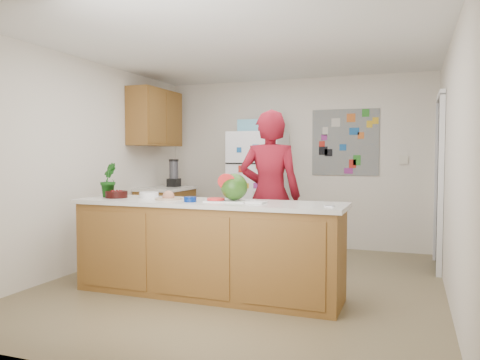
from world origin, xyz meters
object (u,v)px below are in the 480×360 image
(refrigerator, at_px, (258,190))
(cherry_bowl, at_px, (117,194))
(person, at_px, (270,196))
(watermelon, at_px, (234,187))

(refrigerator, bearing_deg, cherry_bowl, -107.77)
(refrigerator, relative_size, cherry_bowl, 7.55)
(person, relative_size, cherry_bowl, 8.21)
(refrigerator, distance_m, watermelon, 2.41)
(watermelon, bearing_deg, refrigerator, 102.51)
(person, distance_m, cherry_bowl, 1.63)
(refrigerator, distance_m, person, 1.75)
(person, height_order, watermelon, person)
(person, distance_m, watermelon, 0.75)
(person, xyz_separation_m, cherry_bowl, (-1.43, -0.78, 0.03))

